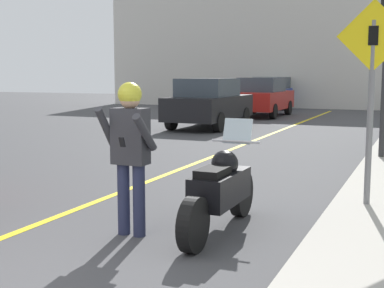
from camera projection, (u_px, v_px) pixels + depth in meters
road_center_line at (179, 169)px, 10.28m from camera, size 0.12×36.00×0.01m
building_backdrop at (351, 44)px, 27.78m from camera, size 28.00×1.20×6.77m
motorcycle at (221, 190)px, 6.17m from camera, size 0.62×2.15×1.28m
person_biker at (130, 142)px, 5.96m from camera, size 0.59×0.48×1.74m
crossing_sign at (372, 83)px, 6.77m from camera, size 0.91×0.08×2.61m
parked_car_black at (209, 103)px, 18.25m from camera, size 1.88×4.20×1.68m
parked_car_red at (262, 97)px, 23.17m from camera, size 1.88×4.20×1.68m
parked_car_blue at (273, 92)px, 28.51m from camera, size 1.88×4.20×1.68m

